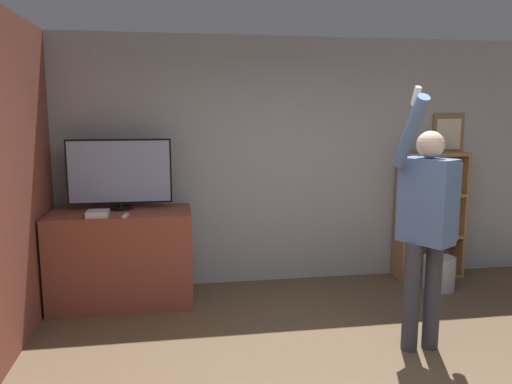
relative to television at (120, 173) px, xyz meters
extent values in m
cube|color=#9EA3A8|center=(1.67, 0.33, 0.05)|extent=(6.76, 0.06, 2.70)
cube|color=olive|center=(3.66, 0.29, 0.35)|extent=(0.38, 0.02, 0.45)
cube|color=beige|center=(3.66, 0.27, 0.35)|extent=(0.30, 0.01, 0.35)
cube|color=brown|center=(-0.74, -1.02, 0.05)|extent=(0.06, 4.24, 2.70)
cube|color=brown|center=(0.00, -0.11, -0.83)|extent=(1.37, 0.70, 0.93)
cylinder|color=black|center=(0.00, 0.00, -0.35)|extent=(0.22, 0.22, 0.03)
cylinder|color=black|center=(0.00, 0.00, -0.31)|extent=(0.06, 0.06, 0.05)
cube|color=black|center=(0.00, 0.00, 0.02)|extent=(1.02, 0.04, 0.64)
cube|color=#8C9EC6|center=(0.00, -0.02, 0.02)|extent=(0.98, 0.01, 0.61)
cube|color=silver|center=(-0.18, -0.33, -0.33)|extent=(0.20, 0.19, 0.06)
cube|color=white|center=(0.07, -0.37, -0.35)|extent=(0.05, 0.14, 0.02)
cube|color=#997047|center=(3.06, 0.14, -0.57)|extent=(0.04, 0.28, 1.45)
cube|color=#997047|center=(3.79, 0.14, -0.57)|extent=(0.04, 0.28, 1.45)
cube|color=#997047|center=(3.42, 0.28, -0.57)|extent=(0.77, 0.01, 1.45)
cube|color=#997047|center=(3.42, 0.14, -1.28)|extent=(0.70, 0.28, 0.04)
cube|color=#997047|center=(3.42, 0.14, -0.81)|extent=(0.70, 0.28, 0.04)
cube|color=#997047|center=(3.42, 0.14, -0.33)|extent=(0.70, 0.28, 0.04)
cube|color=#997047|center=(3.42, 0.14, 0.13)|extent=(0.70, 0.28, 0.04)
cube|color=#99663D|center=(3.09, 0.12, -1.13)|extent=(0.03, 0.23, 0.29)
cube|color=#338447|center=(3.13, 0.11, -1.12)|extent=(0.03, 0.21, 0.32)
cube|color=#5B8E99|center=(3.17, 0.10, -1.14)|extent=(0.02, 0.20, 0.28)
cube|color=#338447|center=(3.21, 0.11, -1.07)|extent=(0.03, 0.21, 0.41)
cube|color=beige|center=(3.25, 0.11, -1.11)|extent=(0.03, 0.21, 0.34)
cube|color=gold|center=(3.09, 0.11, -0.62)|extent=(0.03, 0.22, 0.36)
cube|color=#5B8E99|center=(3.14, 0.13, -0.66)|extent=(0.04, 0.26, 0.28)
cube|color=beige|center=(3.19, 0.11, -0.66)|extent=(0.04, 0.22, 0.26)
cube|color=gold|center=(3.23, 0.12, -0.65)|extent=(0.02, 0.24, 0.29)
cube|color=gold|center=(3.26, 0.12, -0.66)|extent=(0.02, 0.24, 0.27)
cube|color=#2D569E|center=(3.09, 0.13, -0.14)|extent=(0.04, 0.26, 0.35)
cube|color=#7A3889|center=(3.15, 0.12, -0.11)|extent=(0.04, 0.23, 0.41)
cube|color=#2D569E|center=(3.20, 0.13, -0.15)|extent=(0.04, 0.26, 0.33)
cube|color=#338447|center=(3.25, 0.11, -0.11)|extent=(0.04, 0.23, 0.40)
cylinder|color=#383842|center=(2.38, -1.53, -0.85)|extent=(0.13, 0.13, 0.89)
cylinder|color=#383842|center=(2.56, -1.53, -0.85)|extent=(0.13, 0.13, 0.89)
cube|color=#4C6B9E|center=(2.47, -1.53, -0.08)|extent=(0.40, 0.46, 0.66)
sphere|color=beige|center=(2.47, -1.53, 0.36)|extent=(0.21, 0.21, 0.21)
cylinder|color=#4C6B9E|center=(2.70, -1.53, -0.09)|extent=(0.09, 0.09, 0.61)
cylinder|color=#4C6B9E|center=(2.24, -1.65, 0.46)|extent=(0.09, 0.42, 0.55)
cube|color=white|center=(2.24, -1.71, 0.72)|extent=(0.04, 0.09, 0.14)
cylinder|color=#B7B7BC|center=(3.33, -0.28, -1.12)|extent=(0.33, 0.33, 0.36)
camera|label=1|loc=(0.54, -5.06, 0.61)|focal=35.00mm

